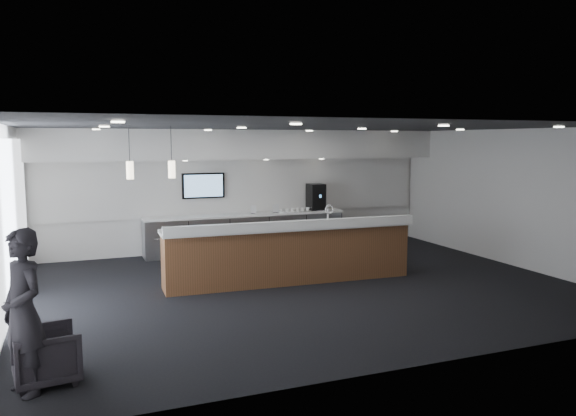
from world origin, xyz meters
name	(u,v)px	position (x,y,z in m)	size (l,w,h in m)	color
ground	(304,286)	(0.00, 0.00, 0.00)	(10.00, 10.00, 0.00)	black
ceiling	(304,127)	(0.00, 0.00, 3.00)	(10.00, 8.00, 0.02)	black
back_wall	(242,190)	(0.00, 4.00, 1.50)	(10.00, 0.02, 3.00)	silver
left_wall	(6,222)	(-5.00, 0.00, 1.50)	(0.02, 8.00, 3.00)	silver
right_wall	(514,198)	(5.00, 0.00, 1.50)	(0.02, 8.00, 3.00)	silver
soffit_bulkhead	(247,144)	(0.00, 3.55, 2.65)	(10.00, 0.90, 0.70)	silver
alcove_panel	(242,186)	(0.00, 3.97, 1.60)	(9.80, 0.06, 1.40)	silver
window_blinds_wall	(9,222)	(-4.96, 0.00, 1.50)	(0.04, 7.36, 2.55)	#ACBFCF
back_credenza	(246,232)	(0.00, 3.64, 0.48)	(5.06, 0.66, 0.95)	#9FA2A8
wall_tv	(203,186)	(-1.00, 3.91, 1.65)	(1.05, 0.08, 0.62)	black
pendant_left	(166,168)	(-2.40, 0.80, 2.25)	(0.12, 0.12, 0.30)	beige
pendant_right	(126,169)	(-3.10, 0.80, 2.25)	(0.12, 0.12, 0.30)	beige
ceiling_can_lights	(304,128)	(0.00, 0.00, 2.97)	(7.00, 5.00, 0.02)	silver
service_counter	(290,253)	(-0.13, 0.41, 0.58)	(4.95, 1.03, 1.49)	brown
coffee_machine	(316,197)	(1.91, 3.67, 1.29)	(0.39, 0.52, 0.68)	black
info_sign_left	(253,209)	(0.17, 3.58, 1.05)	(0.14, 0.02, 0.20)	silver
info_sign_right	(276,208)	(0.74, 3.52, 1.06)	(0.16, 0.02, 0.21)	silver
armchair	(47,355)	(-4.40, -2.83, 0.32)	(0.68, 0.70, 0.64)	black
lounge_guest	(23,312)	(-4.60, -3.03, 0.91)	(0.67, 0.44, 1.82)	black
cup_0	(318,209)	(1.90, 3.54, 1.00)	(0.10, 0.10, 0.09)	white
cup_1	(313,209)	(1.76, 3.54, 1.00)	(0.10, 0.10, 0.09)	white
cup_2	(308,209)	(1.62, 3.54, 1.00)	(0.10, 0.10, 0.09)	white
cup_3	(303,209)	(1.48, 3.54, 1.00)	(0.10, 0.10, 0.09)	white
cup_4	(298,210)	(1.34, 3.54, 1.00)	(0.10, 0.10, 0.09)	white
cup_5	(292,210)	(1.20, 3.54, 1.00)	(0.10, 0.10, 0.09)	white
cup_6	(287,210)	(1.06, 3.54, 1.00)	(0.10, 0.10, 0.09)	white
cup_7	(282,210)	(0.92, 3.54, 1.00)	(0.10, 0.10, 0.09)	white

